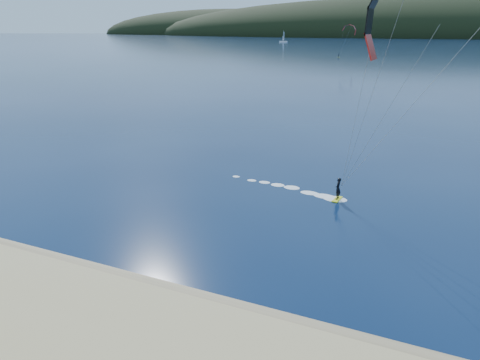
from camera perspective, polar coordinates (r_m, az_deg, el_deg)
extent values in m
plane|color=#071736|center=(23.25, -21.24, -17.74)|extent=(1800.00, 1800.00, 0.00)
cube|color=olive|center=(25.91, -14.11, -12.77)|extent=(220.00, 2.50, 0.10)
ellipsoid|color=black|center=(735.35, 20.34, 16.55)|extent=(840.00, 280.00, 110.00)
ellipsoid|color=black|center=(885.26, -2.07, 17.81)|extent=(520.00, 220.00, 90.00)
cube|color=yellow|center=(37.68, 12.12, -2.38)|extent=(0.59, 1.48, 0.08)
imported|color=black|center=(37.36, 12.21, -1.05)|extent=(0.48, 0.69, 1.79)
cylinder|color=gray|center=(33.19, 17.57, 7.51)|extent=(0.02, 0.02, 13.96)
cube|color=yellow|center=(222.95, 12.28, 14.86)|extent=(1.19, 1.05, 0.07)
imported|color=black|center=(222.91, 12.30, 15.06)|extent=(0.92, 0.89, 1.49)
cylinder|color=gray|center=(219.26, 12.94, 16.39)|extent=(0.02, 0.02, 12.59)
cube|color=white|center=(436.25, 5.47, 16.91)|extent=(7.46, 3.27, 1.26)
cylinder|color=white|center=(436.13, 5.49, 17.57)|extent=(0.18, 0.18, 9.91)
cube|color=white|center=(437.31, 5.55, 17.57)|extent=(0.36, 2.33, 7.21)
cube|color=white|center=(434.79, 5.42, 17.33)|extent=(0.29, 1.79, 4.51)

